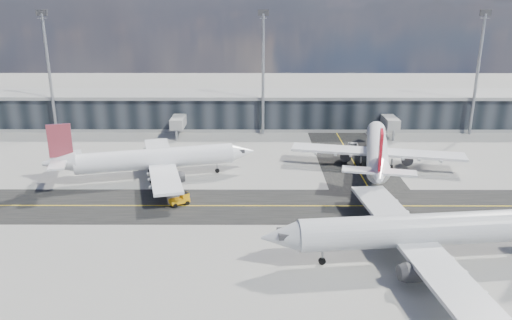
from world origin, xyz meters
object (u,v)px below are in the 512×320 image
object	(u,v)px
airliner_redtail	(377,150)
airliner_af	(153,159)
service_van	(353,146)
airliner_near	(424,230)
baggage_tug	(181,199)

from	to	relation	value
airliner_redtail	airliner_af	bearing A→B (deg)	-160.41
airliner_redtail	service_van	xyz separation A→B (m)	(-1.93, 13.03, -3.13)
airliner_af	service_van	size ratio (longest dim) A/B	7.63
airliner_redtail	airliner_near	size ratio (longest dim) A/B	0.95
baggage_tug	service_van	world-z (taller)	baggage_tug
airliner_af	airliner_redtail	bearing A→B (deg)	82.89
airliner_redtail	airliner_near	distance (m)	35.11
baggage_tug	service_van	bearing A→B (deg)	101.37
baggage_tug	service_van	distance (m)	45.19
airliner_af	baggage_tug	size ratio (longest dim) A/B	10.88
service_van	airliner_redtail	bearing A→B (deg)	-76.69
airliner_redtail	service_van	world-z (taller)	airliner_redtail
baggage_tug	service_van	size ratio (longest dim) A/B	0.70
airliner_af	baggage_tug	distance (m)	14.30
airliner_redtail	baggage_tug	bearing A→B (deg)	-140.97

